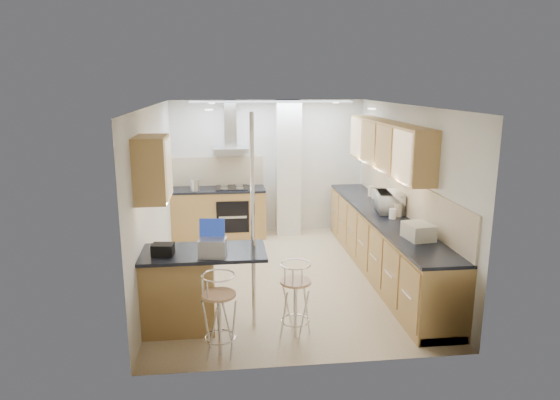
{
  "coord_description": "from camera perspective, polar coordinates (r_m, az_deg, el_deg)",
  "views": [
    {
      "loc": [
        -0.85,
        -6.9,
        2.8
      ],
      "look_at": [
        -0.03,
        0.2,
        1.12
      ],
      "focal_mm": 32.0,
      "sensor_mm": 36.0,
      "label": 1
    }
  ],
  "objects": [
    {
      "name": "room_shell",
      "position": [
        7.47,
        2.54,
        3.52
      ],
      "size": [
        3.64,
        4.84,
        2.51
      ],
      "color": "white",
      "rests_on": "ground"
    },
    {
      "name": "jar_a",
      "position": [
        8.63,
        10.43,
        1.01
      ],
      "size": [
        0.15,
        0.15,
        0.17
      ],
      "primitive_type": "cylinder",
      "rotation": [
        0.0,
        0.0,
        0.35
      ],
      "color": "beige",
      "rests_on": "right_counter"
    },
    {
      "name": "back_counter",
      "position": [
        9.3,
        -7.0,
        -1.44
      ],
      "size": [
        1.7,
        0.63,
        0.92
      ],
      "color": "tan",
      "rests_on": "ground"
    },
    {
      "name": "right_counter",
      "position": [
        7.65,
        11.67,
        -4.86
      ],
      "size": [
        0.63,
        4.4,
        0.92
      ],
      "color": "tan",
      "rests_on": "ground"
    },
    {
      "name": "bag",
      "position": [
        5.7,
        -13.23,
        -5.53
      ],
      "size": [
        0.25,
        0.2,
        0.13
      ],
      "primitive_type": "cube",
      "rotation": [
        0.0,
        0.0,
        -0.11
      ],
      "color": "black",
      "rests_on": "peninsula"
    },
    {
      "name": "jar_c",
      "position": [
        7.41,
        13.25,
        -1.06
      ],
      "size": [
        0.17,
        0.17,
        0.2
      ],
      "primitive_type": "cylinder",
      "rotation": [
        0.0,
        0.0,
        -0.27
      ],
      "color": "beige",
      "rests_on": "right_counter"
    },
    {
      "name": "peninsula",
      "position": [
        5.93,
        -8.86,
        -10.04
      ],
      "size": [
        1.47,
        0.72,
        0.94
      ],
      "color": "tan",
      "rests_on": "ground"
    },
    {
      "name": "jar_b",
      "position": [
        8.45,
        10.79,
        0.68
      ],
      "size": [
        0.11,
        0.11,
        0.15
      ],
      "primitive_type": "cylinder",
      "rotation": [
        0.0,
        0.0,
        0.04
      ],
      "color": "beige",
      "rests_on": "right_counter"
    },
    {
      "name": "bread_bin",
      "position": [
        6.39,
        15.54,
        -3.47
      ],
      "size": [
        0.34,
        0.41,
        0.2
      ],
      "primitive_type": "cube",
      "rotation": [
        0.0,
        0.0,
        0.13
      ],
      "color": "beige",
      "rests_on": "right_counter"
    },
    {
      "name": "microwave",
      "position": [
        7.6,
        12.45,
        -0.23
      ],
      "size": [
        0.45,
        0.6,
        0.31
      ],
      "primitive_type": "imported",
      "rotation": [
        0.0,
        0.0,
        1.43
      ],
      "color": "white",
      "rests_on": "right_counter"
    },
    {
      "name": "bar_stool_near",
      "position": [
        5.34,
        -6.94,
        -12.93
      ],
      "size": [
        0.46,
        0.46,
        0.91
      ],
      "primitive_type": null,
      "rotation": [
        0.0,
        0.0,
        0.26
      ],
      "color": "tan",
      "rests_on": "ground"
    },
    {
      "name": "bar_stool_end",
      "position": [
        5.66,
        1.78,
        -11.4
      ],
      "size": [
        0.46,
        0.46,
        0.89
      ],
      "primitive_type": null,
      "rotation": [
        0.0,
        0.0,
        1.24
      ],
      "color": "tan",
      "rests_on": "ground"
    },
    {
      "name": "ground",
      "position": [
        7.49,
        0.4,
        -8.72
      ],
      "size": [
        4.8,
        4.8,
        0.0
      ],
      "primitive_type": "plane",
      "color": "tan",
      "rests_on": "ground"
    },
    {
      "name": "kettle",
      "position": [
        9.04,
        -9.73,
        1.69
      ],
      "size": [
        0.16,
        0.16,
        0.2
      ],
      "primitive_type": "cylinder",
      "color": "silver",
      "rests_on": "back_counter"
    },
    {
      "name": "laptop",
      "position": [
        5.54,
        -7.72,
        -5.42
      ],
      "size": [
        0.32,
        0.26,
        0.2
      ],
      "primitive_type": "cube",
      "rotation": [
        0.0,
        0.0,
        -0.13
      ],
      "color": "#919398",
      "rests_on": "peninsula"
    },
    {
      "name": "jar_d",
      "position": [
        7.26,
        12.75,
        -1.54
      ],
      "size": [
        0.13,
        0.13,
        0.14
      ],
      "primitive_type": "cylinder",
      "rotation": [
        0.0,
        0.0,
        -0.4
      ],
      "color": "white",
      "rests_on": "right_counter"
    }
  ]
}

